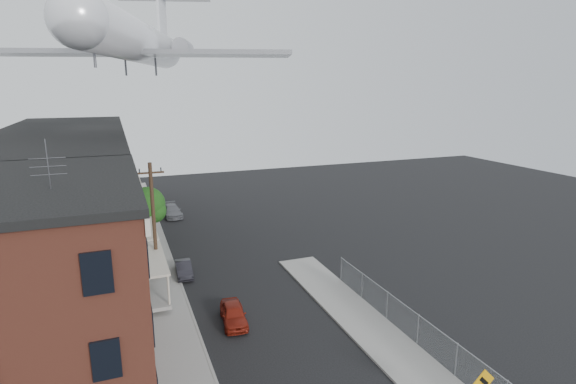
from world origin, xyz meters
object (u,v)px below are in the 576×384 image
object	(u,v)px
car_near	(233,314)
car_mid	(184,269)
street_tree	(149,206)
car_far	(172,211)
airplane	(138,41)
utility_pole	(154,224)

from	to	relation	value
car_near	car_mid	distance (m)	8.39
street_tree	car_far	bearing A→B (deg)	70.30
street_tree	car_far	xyz separation A→B (m)	(2.85, 7.95, -2.81)
airplane	car_near	bearing A→B (deg)	-76.12
car_far	street_tree	bearing A→B (deg)	-113.08
car_near	airplane	size ratio (longest dim) A/B	0.13
car_near	car_mid	xyz separation A→B (m)	(-1.76, 8.20, -0.06)
street_tree	car_near	size ratio (longest dim) A/B	1.48
car_mid	car_far	world-z (taller)	car_far
airplane	car_far	bearing A→B (deg)	74.55
car_near	car_far	bearing A→B (deg)	97.27
car_near	car_mid	size ratio (longest dim) A/B	1.08
car_far	airplane	xyz separation A→B (m)	(-2.92, -10.57, 16.77)
car_near	utility_pole	bearing A→B (deg)	124.40
car_mid	street_tree	bearing A→B (deg)	103.66
car_mid	airplane	size ratio (longest dim) A/B	0.12
car_mid	car_far	size ratio (longest dim) A/B	0.74
car_near	airplane	bearing A→B (deg)	109.78
airplane	utility_pole	bearing A→B (deg)	-91.96
car_near	car_far	distance (m)	24.81
car_far	utility_pole	bearing A→B (deg)	-103.44
utility_pole	car_far	bearing A→B (deg)	79.93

